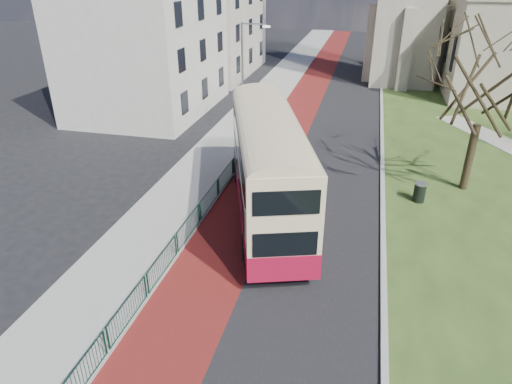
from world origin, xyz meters
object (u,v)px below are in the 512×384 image
(streetlamp, at_px, (244,73))
(bus, at_px, (268,163))
(winter_tree_near, at_px, (490,68))
(litter_bin, at_px, (420,192))

(streetlamp, bearing_deg, bus, -70.11)
(winter_tree_near, xyz_separation_m, litter_bin, (-2.66, -2.32, -6.40))
(streetlamp, xyz_separation_m, bus, (4.55, -12.58, -1.59))
(bus, bearing_deg, winter_tree_near, 10.62)
(litter_bin, bearing_deg, bus, -155.89)
(litter_bin, bearing_deg, streetlamp, 143.65)
(streetlamp, xyz_separation_m, litter_bin, (12.35, -9.09, -4.00))
(winter_tree_near, relative_size, litter_bin, 9.15)
(winter_tree_near, bearing_deg, bus, -150.95)
(winter_tree_near, bearing_deg, litter_bin, -138.92)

